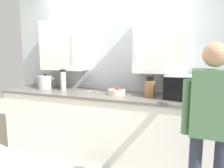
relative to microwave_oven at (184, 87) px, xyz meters
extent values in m
cube|color=#B2BCC1|center=(-1.08, 0.35, 0.28)|extent=(3.53, 0.10, 2.76)
cube|color=white|center=(-1.84, 0.14, 0.54)|extent=(0.70, 0.32, 0.76)
cylinder|color=#B7BABF|center=(-1.55, -0.04, 0.54)|extent=(0.01, 0.01, 0.46)
cube|color=white|center=(-0.32, 0.14, 0.54)|extent=(0.70, 0.32, 0.76)
cylinder|color=#B7BABF|center=(-0.61, -0.04, 0.54)|extent=(0.01, 0.01, 0.46)
cube|color=white|center=(-1.08, -0.04, -0.64)|extent=(3.09, 0.66, 0.91)
cube|color=#605B56|center=(-1.08, -0.04, -0.17)|extent=(3.13, 0.70, 0.03)
cube|color=black|center=(-1.08, -0.35, -1.05)|extent=(3.09, 0.04, 0.09)
cube|color=#B7BABF|center=(0.02, 0.01, 0.00)|extent=(0.50, 0.39, 0.30)
cube|color=beige|center=(-0.05, 0.00, 0.00)|extent=(0.32, 0.33, 0.24)
cube|color=black|center=(0.20, -0.19, 0.00)|extent=(0.14, 0.01, 0.27)
cube|color=black|center=(-0.05, -0.20, 0.00)|extent=(0.36, 0.06, 0.27)
cylinder|color=beige|center=(-0.88, -0.05, -0.11)|extent=(0.24, 0.24, 0.07)
cylinder|color=#6B6659|center=(-0.88, -0.05, -0.10)|extent=(0.20, 0.20, 0.04)
sphere|color=red|center=(-0.88, -0.02, -0.08)|extent=(0.05, 0.05, 0.05)
sphere|color=red|center=(-0.85, -0.07, -0.08)|extent=(0.05, 0.05, 0.05)
sphere|color=red|center=(-0.88, 0.00, -0.08)|extent=(0.06, 0.06, 0.06)
cylinder|color=#B7BABF|center=(-1.77, -0.02, 0.00)|extent=(0.08, 0.08, 0.29)
cylinder|color=black|center=(-1.77, -0.02, 0.16)|extent=(0.09, 0.09, 0.03)
cylinder|color=tan|center=(-1.32, -0.04, -0.14)|extent=(0.02, 0.19, 0.01)
ellipsoid|color=tan|center=(-1.19, -0.05, -0.14)|extent=(0.07, 0.05, 0.02)
cylinder|color=#B7BABF|center=(-2.12, 0.00, -0.05)|extent=(0.23, 0.23, 0.19)
cylinder|color=#B7BABF|center=(-2.12, 0.00, 0.05)|extent=(0.24, 0.24, 0.02)
cylinder|color=black|center=(-2.12, 0.00, 0.08)|extent=(0.04, 0.04, 0.03)
cylinder|color=#B7BABF|center=(-2.26, 0.00, 0.02)|extent=(0.05, 0.02, 0.02)
cylinder|color=#B7BABF|center=(-1.98, 0.00, 0.02)|extent=(0.05, 0.02, 0.02)
cube|color=brown|center=(-0.41, -0.05, -0.04)|extent=(0.11, 0.15, 0.21)
cylinder|color=black|center=(-0.45, -0.07, 0.09)|extent=(0.02, 0.02, 0.06)
cylinder|color=black|center=(-0.43, -0.07, 0.09)|extent=(0.02, 0.02, 0.06)
cylinder|color=black|center=(-0.41, -0.07, 0.10)|extent=(0.02, 0.02, 0.08)
cylinder|color=black|center=(-0.39, -0.07, 0.09)|extent=(0.02, 0.02, 0.05)
cylinder|color=black|center=(-0.37, -0.07, 0.10)|extent=(0.02, 0.02, 0.08)
cube|color=#47704C|center=(0.25, -0.87, 0.01)|extent=(0.34, 0.20, 0.56)
sphere|color=tan|center=(0.25, -0.87, 0.41)|extent=(0.20, 0.20, 0.20)
cylinder|color=tan|center=(0.27, -0.63, 0.16)|extent=(0.38, 0.54, 0.22)
cylinder|color=#47704C|center=(0.05, -0.87, -0.04)|extent=(0.07, 0.07, 0.48)
camera|label=1|loc=(0.08, -2.74, 0.43)|focal=33.49mm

